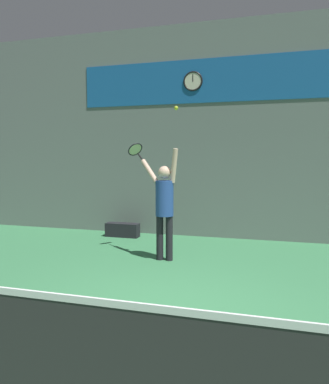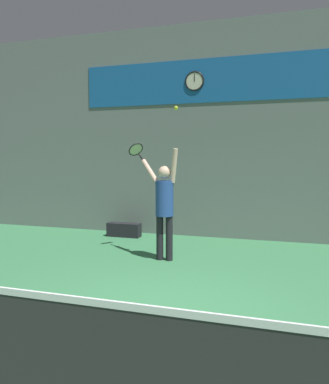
{
  "view_description": "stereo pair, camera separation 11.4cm",
  "coord_description": "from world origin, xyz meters",
  "px_view_note": "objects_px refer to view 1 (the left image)",
  "views": [
    {
      "loc": [
        1.22,
        -3.94,
        1.87
      ],
      "look_at": [
        -0.69,
        2.56,
        1.26
      ],
      "focal_mm": 35.0,
      "sensor_mm": 36.0,
      "label": 1
    },
    {
      "loc": [
        1.33,
        -3.91,
        1.87
      ],
      "look_at": [
        -0.69,
        2.56,
        1.26
      ],
      "focal_mm": 35.0,
      "sensor_mm": 36.0,
      "label": 2
    }
  ],
  "objects_px": {
    "tennis_ball": "(176,108)",
    "tennis_racket": "(136,150)",
    "equipment_bag": "(122,230)",
    "tennis_player": "(164,202)",
    "scoreboard_clock": "(193,81)"
  },
  "relations": [
    {
      "from": "tennis_ball",
      "to": "tennis_racket",
      "type": "bearing_deg",
      "value": 150.22
    },
    {
      "from": "tennis_ball",
      "to": "equipment_bag",
      "type": "distance_m",
      "value": 3.62
    },
    {
      "from": "tennis_player",
      "to": "scoreboard_clock",
      "type": "bearing_deg",
      "value": 88.81
    },
    {
      "from": "tennis_player",
      "to": "tennis_racket",
      "type": "height_order",
      "value": "tennis_racket"
    },
    {
      "from": "tennis_player",
      "to": "tennis_ball",
      "type": "xyz_separation_m",
      "value": [
        0.25,
        -0.1,
        1.68
      ]
    },
    {
      "from": "scoreboard_clock",
      "to": "tennis_player",
      "type": "bearing_deg",
      "value": -91.19
    },
    {
      "from": "scoreboard_clock",
      "to": "tennis_player",
      "type": "xyz_separation_m",
      "value": [
        -0.05,
        -2.22,
        -2.6
      ]
    },
    {
      "from": "tennis_ball",
      "to": "equipment_bag",
      "type": "xyz_separation_m",
      "value": [
        -1.79,
        1.8,
        -2.58
      ]
    },
    {
      "from": "scoreboard_clock",
      "to": "tennis_ball",
      "type": "height_order",
      "value": "scoreboard_clock"
    },
    {
      "from": "tennis_player",
      "to": "tennis_ball",
      "type": "relative_size",
      "value": 28.63
    },
    {
      "from": "tennis_player",
      "to": "tennis_racket",
      "type": "bearing_deg",
      "value": 148.01
    },
    {
      "from": "tennis_racket",
      "to": "tennis_ball",
      "type": "relative_size",
      "value": 5.8
    },
    {
      "from": "scoreboard_clock",
      "to": "tennis_racket",
      "type": "height_order",
      "value": "scoreboard_clock"
    },
    {
      "from": "tennis_racket",
      "to": "scoreboard_clock",
      "type": "bearing_deg",
      "value": 66.55
    },
    {
      "from": "tennis_racket",
      "to": "equipment_bag",
      "type": "xyz_separation_m",
      "value": [
        -0.82,
        1.24,
        -1.87
      ]
    }
  ]
}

